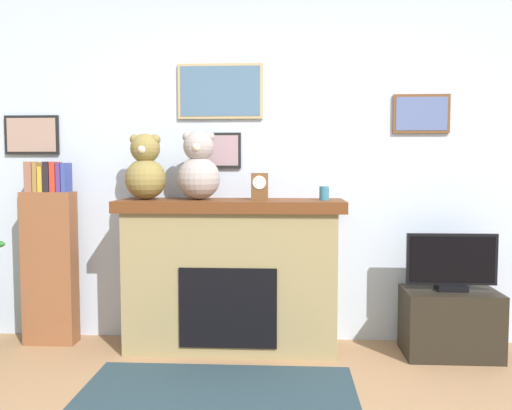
{
  "coord_description": "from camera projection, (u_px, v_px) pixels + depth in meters",
  "views": [
    {
      "loc": [
        0.1,
        -2.11,
        1.31
      ],
      "look_at": [
        -0.12,
        1.71,
        1.04
      ],
      "focal_mm": 38.02,
      "sensor_mm": 36.0,
      "label": 1
    }
  ],
  "objects": [
    {
      "name": "back_wall",
      "position": [
        274.0,
        167.0,
        4.1
      ],
      "size": [
        5.2,
        0.15,
        2.6
      ],
      "color": "silver",
      "rests_on": "ground_plane"
    },
    {
      "name": "fireplace",
      "position": [
        231.0,
        274.0,
        3.88
      ],
      "size": [
        1.6,
        0.52,
        1.08
      ],
      "color": "#917F52",
      "rests_on": "ground_plane"
    },
    {
      "name": "bookshelf",
      "position": [
        50.0,
        259.0,
        3.99
      ],
      "size": [
        0.37,
        0.16,
        1.35
      ],
      "color": "brown",
      "rests_on": "ground_plane"
    },
    {
      "name": "tv_stand",
      "position": [
        450.0,
        323.0,
        3.75
      ],
      "size": [
        0.64,
        0.4,
        0.46
      ],
      "primitive_type": "cube",
      "color": "black",
      "rests_on": "ground_plane"
    },
    {
      "name": "television",
      "position": [
        452.0,
        263.0,
        3.72
      ],
      "size": [
        0.61,
        0.14,
        0.39
      ],
      "color": "black",
      "rests_on": "tv_stand"
    },
    {
      "name": "area_rug",
      "position": [
        215.0,
        401.0,
        3.02
      ],
      "size": [
        1.61,
        1.13,
        0.01
      ],
      "primitive_type": "cube",
      "color": "#253841",
      "rests_on": "ground_plane"
    },
    {
      "name": "candle_jar",
      "position": [
        324.0,
        193.0,
        3.79
      ],
      "size": [
        0.07,
        0.07,
        0.1
      ],
      "primitive_type": "cylinder",
      "color": "teal",
      "rests_on": "fireplace"
    },
    {
      "name": "mantel_clock",
      "position": [
        260.0,
        186.0,
        3.81
      ],
      "size": [
        0.12,
        0.09,
        0.19
      ],
      "color": "brown",
      "rests_on": "fireplace"
    },
    {
      "name": "teddy_bear_brown",
      "position": [
        146.0,
        170.0,
        3.85
      ],
      "size": [
        0.29,
        0.29,
        0.47
      ],
      "color": "olive",
      "rests_on": "fireplace"
    },
    {
      "name": "teddy_bear_cream",
      "position": [
        199.0,
        169.0,
        3.82
      ],
      "size": [
        0.3,
        0.3,
        0.49
      ],
      "color": "#A1938E",
      "rests_on": "fireplace"
    }
  ]
}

